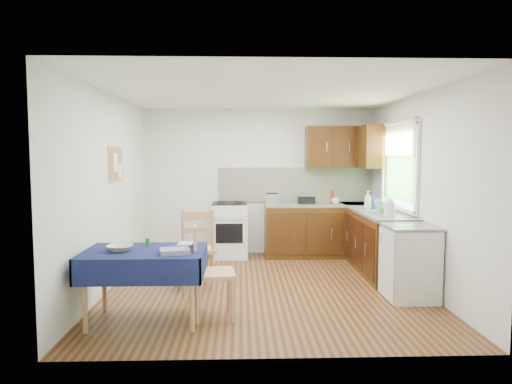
{
  "coord_description": "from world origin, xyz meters",
  "views": [
    {
      "loc": [
        -0.31,
        -5.82,
        1.72
      ],
      "look_at": [
        -0.11,
        0.21,
        1.23
      ],
      "focal_mm": 32.0,
      "sensor_mm": 36.0,
      "label": 1
    }
  ],
  "objects_px": {
    "chair_near": "(209,269)",
    "sandwich_press": "(306,199)",
    "toaster": "(272,199)",
    "dining_table": "(145,260)",
    "dish_rack": "(381,210)",
    "chair_far": "(196,247)",
    "kettle": "(389,208)"
  },
  "relations": [
    {
      "from": "toaster",
      "to": "chair_far",
      "type": "bearing_deg",
      "value": -125.26
    },
    {
      "from": "toaster",
      "to": "kettle",
      "type": "height_order",
      "value": "kettle"
    },
    {
      "from": "dining_table",
      "to": "toaster",
      "type": "relative_size",
      "value": 5.25
    },
    {
      "from": "toaster",
      "to": "sandwich_press",
      "type": "relative_size",
      "value": 0.87
    },
    {
      "from": "chair_far",
      "to": "chair_near",
      "type": "bearing_deg",
      "value": 84.92
    },
    {
      "from": "chair_near",
      "to": "sandwich_press",
      "type": "xyz_separation_m",
      "value": [
        1.44,
        2.88,
        0.45
      ]
    },
    {
      "from": "chair_far",
      "to": "dish_rack",
      "type": "relative_size",
      "value": 2.74
    },
    {
      "from": "dining_table",
      "to": "dish_rack",
      "type": "height_order",
      "value": "dish_rack"
    },
    {
      "from": "kettle",
      "to": "toaster",
      "type": "bearing_deg",
      "value": 132.92
    },
    {
      "from": "toaster",
      "to": "sandwich_press",
      "type": "height_order",
      "value": "toaster"
    },
    {
      "from": "chair_near",
      "to": "sandwich_press",
      "type": "relative_size",
      "value": 3.69
    },
    {
      "from": "chair_far",
      "to": "toaster",
      "type": "xyz_separation_m",
      "value": [
        1.11,
        1.84,
        0.43
      ]
    },
    {
      "from": "toaster",
      "to": "sandwich_press",
      "type": "bearing_deg",
      "value": -4.97
    },
    {
      "from": "chair_near",
      "to": "sandwich_press",
      "type": "height_order",
      "value": "sandwich_press"
    },
    {
      "from": "dining_table",
      "to": "kettle",
      "type": "relative_size",
      "value": 5.05
    },
    {
      "from": "dining_table",
      "to": "kettle",
      "type": "bearing_deg",
      "value": 19.71
    },
    {
      "from": "dining_table",
      "to": "toaster",
      "type": "distance_m",
      "value": 3.34
    },
    {
      "from": "chair_near",
      "to": "kettle",
      "type": "distance_m",
      "value": 2.72
    },
    {
      "from": "chair_far",
      "to": "sandwich_press",
      "type": "xyz_separation_m",
      "value": [
        1.68,
        1.84,
        0.43
      ]
    },
    {
      "from": "kettle",
      "to": "sandwich_press",
      "type": "bearing_deg",
      "value": 119.7
    },
    {
      "from": "toaster",
      "to": "dish_rack",
      "type": "bearing_deg",
      "value": -42.39
    },
    {
      "from": "toaster",
      "to": "kettle",
      "type": "distance_m",
      "value": 2.16
    },
    {
      "from": "toaster",
      "to": "kettle",
      "type": "bearing_deg",
      "value": -51.3
    },
    {
      "from": "dining_table",
      "to": "sandwich_press",
      "type": "height_order",
      "value": "sandwich_press"
    },
    {
      "from": "dining_table",
      "to": "chair_far",
      "type": "relative_size",
      "value": 1.18
    },
    {
      "from": "chair_far",
      "to": "chair_near",
      "type": "relative_size",
      "value": 1.05
    },
    {
      "from": "toaster",
      "to": "dining_table",
      "type": "bearing_deg",
      "value": -121.47
    },
    {
      "from": "chair_far",
      "to": "chair_near",
      "type": "xyz_separation_m",
      "value": [
        0.24,
        -1.04,
        -0.02
      ]
    },
    {
      "from": "toaster",
      "to": "dish_rack",
      "type": "distance_m",
      "value": 1.88
    },
    {
      "from": "sandwich_press",
      "to": "kettle",
      "type": "relative_size",
      "value": 1.11
    },
    {
      "from": "sandwich_press",
      "to": "dish_rack",
      "type": "height_order",
      "value": "dish_rack"
    },
    {
      "from": "chair_near",
      "to": "kettle",
      "type": "height_order",
      "value": "kettle"
    }
  ]
}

